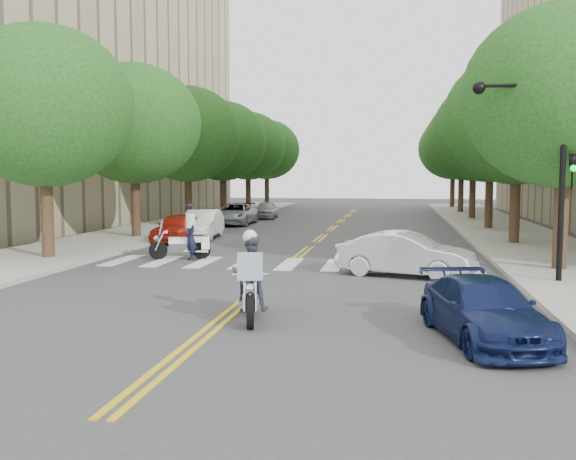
% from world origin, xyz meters
% --- Properties ---
extents(ground, '(140.00, 140.00, 0.00)m').
position_xyz_m(ground, '(0.00, 0.00, 0.00)').
color(ground, '#38383A').
rests_on(ground, ground).
extents(sidewalk_left, '(5.00, 60.00, 0.15)m').
position_xyz_m(sidewalk_left, '(-9.50, 22.00, 0.07)').
color(sidewalk_left, '#9E9991').
rests_on(sidewalk_left, ground).
extents(sidewalk_right, '(5.00, 60.00, 0.15)m').
position_xyz_m(sidewalk_right, '(9.50, 22.00, 0.07)').
color(sidewalk_right, '#9E9991').
rests_on(sidewalk_right, ground).
extents(tree_l_0, '(6.40, 6.40, 8.45)m').
position_xyz_m(tree_l_0, '(-8.80, 6.00, 5.55)').
color(tree_l_0, '#382316').
rests_on(tree_l_0, ground).
extents(tree_l_1, '(6.40, 6.40, 8.45)m').
position_xyz_m(tree_l_1, '(-8.80, 14.00, 5.55)').
color(tree_l_1, '#382316').
rests_on(tree_l_1, ground).
extents(tree_l_2, '(6.40, 6.40, 8.45)m').
position_xyz_m(tree_l_2, '(-8.80, 22.00, 5.55)').
color(tree_l_2, '#382316').
rests_on(tree_l_2, ground).
extents(tree_l_3, '(6.40, 6.40, 8.45)m').
position_xyz_m(tree_l_3, '(-8.80, 30.00, 5.55)').
color(tree_l_3, '#382316').
rests_on(tree_l_3, ground).
extents(tree_l_4, '(6.40, 6.40, 8.45)m').
position_xyz_m(tree_l_4, '(-8.80, 38.00, 5.55)').
color(tree_l_4, '#382316').
rests_on(tree_l_4, ground).
extents(tree_l_5, '(6.40, 6.40, 8.45)m').
position_xyz_m(tree_l_5, '(-8.80, 46.00, 5.55)').
color(tree_l_5, '#382316').
rests_on(tree_l_5, ground).
extents(tree_r_0, '(6.40, 6.40, 8.45)m').
position_xyz_m(tree_r_0, '(8.80, 6.00, 5.55)').
color(tree_r_0, '#382316').
rests_on(tree_r_0, ground).
extents(tree_r_1, '(6.40, 6.40, 8.45)m').
position_xyz_m(tree_r_1, '(8.80, 14.00, 5.55)').
color(tree_r_1, '#382316').
rests_on(tree_r_1, ground).
extents(tree_r_2, '(6.40, 6.40, 8.45)m').
position_xyz_m(tree_r_2, '(8.80, 22.00, 5.55)').
color(tree_r_2, '#382316').
rests_on(tree_r_2, ground).
extents(tree_r_3, '(6.40, 6.40, 8.45)m').
position_xyz_m(tree_r_3, '(8.80, 30.00, 5.55)').
color(tree_r_3, '#382316').
rests_on(tree_r_3, ground).
extents(tree_r_4, '(6.40, 6.40, 8.45)m').
position_xyz_m(tree_r_4, '(8.80, 38.00, 5.55)').
color(tree_r_4, '#382316').
rests_on(tree_r_4, ground).
extents(tree_r_5, '(6.40, 6.40, 8.45)m').
position_xyz_m(tree_r_5, '(8.80, 46.00, 5.55)').
color(tree_r_5, '#382316').
rests_on(tree_r_5, ground).
extents(traffic_signal_pole, '(2.82, 0.42, 6.00)m').
position_xyz_m(traffic_signal_pole, '(7.72, 3.50, 3.72)').
color(traffic_signal_pole, black).
rests_on(traffic_signal_pole, ground).
extents(motorcycle_police, '(0.93, 2.37, 1.95)m').
position_xyz_m(motorcycle_police, '(0.56, -1.97, 0.87)').
color(motorcycle_police, black).
rests_on(motorcycle_police, ground).
extents(motorcycle_parked, '(2.23, 0.95, 1.47)m').
position_xyz_m(motorcycle_parked, '(-4.04, 7.28, 0.51)').
color(motorcycle_parked, black).
rests_on(motorcycle_parked, ground).
extents(officer_standing, '(0.67, 0.72, 1.65)m').
position_xyz_m(officer_standing, '(-3.74, 7.03, 0.83)').
color(officer_standing, black).
rests_on(officer_standing, ground).
extents(convertible, '(4.39, 2.60, 1.37)m').
position_xyz_m(convertible, '(3.96, 4.50, 0.68)').
color(convertible, white).
rests_on(convertible, ground).
extents(sedan_blue, '(2.54, 4.28, 1.16)m').
position_xyz_m(sedan_blue, '(5.31, -3.05, 0.58)').
color(sedan_blue, '#101A46').
rests_on(sedan_blue, ground).
extents(parked_car_a, '(1.72, 4.01, 1.35)m').
position_xyz_m(parked_car_a, '(-6.30, 13.00, 0.67)').
color(parked_car_a, red).
rests_on(parked_car_a, ground).
extents(parked_car_b, '(1.88, 4.38, 1.40)m').
position_xyz_m(parked_car_b, '(-5.73, 14.82, 0.70)').
color(parked_car_b, white).
rests_on(parked_car_b, ground).
extents(parked_car_c, '(2.33, 4.87, 1.34)m').
position_xyz_m(parked_car_c, '(-6.30, 23.50, 0.67)').
color(parked_car_c, '#AFB1B7').
rests_on(parked_car_c, ground).
extents(parked_car_d, '(2.10, 4.55, 1.29)m').
position_xyz_m(parked_car_d, '(-6.30, 24.50, 0.64)').
color(parked_car_d, black).
rests_on(parked_car_d, ground).
extents(parked_car_e, '(1.80, 3.76, 1.24)m').
position_xyz_m(parked_car_e, '(-5.51, 29.50, 0.62)').
color(parked_car_e, '#A6A5AA').
rests_on(parked_car_e, ground).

